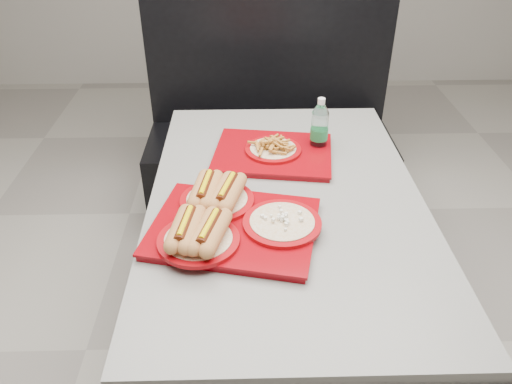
{
  "coord_description": "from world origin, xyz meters",
  "views": [
    {
      "loc": [
        -0.14,
        -1.37,
        1.67
      ],
      "look_at": [
        -0.1,
        -0.1,
        0.83
      ],
      "focal_mm": 35.0,
      "sensor_mm": 36.0,
      "label": 1
    }
  ],
  "objects_px": {
    "tray_far": "(273,151)",
    "water_bottle": "(319,128)",
    "diner_table": "(285,235)",
    "booth_bench": "(269,138)",
    "tray_near": "(227,220)"
  },
  "relations": [
    {
      "from": "diner_table",
      "to": "water_bottle",
      "type": "distance_m",
      "value": 0.43
    },
    {
      "from": "diner_table",
      "to": "tray_far",
      "type": "bearing_deg",
      "value": 96.37
    },
    {
      "from": "diner_table",
      "to": "water_bottle",
      "type": "height_order",
      "value": "water_bottle"
    },
    {
      "from": "water_bottle",
      "to": "tray_near",
      "type": "bearing_deg",
      "value": -124.13
    },
    {
      "from": "tray_near",
      "to": "diner_table",
      "type": "bearing_deg",
      "value": 43.51
    },
    {
      "from": "tray_far",
      "to": "water_bottle",
      "type": "bearing_deg",
      "value": 15.66
    },
    {
      "from": "diner_table",
      "to": "water_bottle",
      "type": "xyz_separation_m",
      "value": [
        0.15,
        0.32,
        0.26
      ]
    },
    {
      "from": "water_bottle",
      "to": "booth_bench",
      "type": "bearing_deg",
      "value": 100.62
    },
    {
      "from": "diner_table",
      "to": "tray_near",
      "type": "relative_size",
      "value": 2.58
    },
    {
      "from": "diner_table",
      "to": "tray_far",
      "type": "relative_size",
      "value": 3.0
    },
    {
      "from": "tray_far",
      "to": "water_bottle",
      "type": "height_order",
      "value": "water_bottle"
    },
    {
      "from": "diner_table",
      "to": "booth_bench",
      "type": "height_order",
      "value": "booth_bench"
    },
    {
      "from": "tray_far",
      "to": "water_bottle",
      "type": "relative_size",
      "value": 2.24
    },
    {
      "from": "tray_far",
      "to": "water_bottle",
      "type": "xyz_separation_m",
      "value": [
        0.18,
        0.05,
        0.07
      ]
    },
    {
      "from": "diner_table",
      "to": "tray_far",
      "type": "height_order",
      "value": "tray_far"
    }
  ]
}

